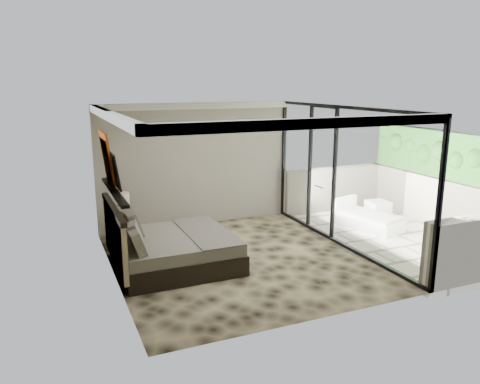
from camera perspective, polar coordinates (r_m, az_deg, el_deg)
name	(u,v)px	position (r m, az deg, el deg)	size (l,w,h in m)	color
floor	(239,260)	(8.84, -0.14, -8.27)	(5.00, 5.00, 0.00)	black
ceiling	(239,109)	(8.23, -0.15, 10.11)	(4.50, 5.00, 0.02)	silver
back_wall	(196,165)	(10.72, -5.36, 3.30)	(4.50, 0.02, 2.80)	gray
left_wall	(112,199)	(7.85, -15.38, -0.80)	(0.02, 5.00, 2.80)	gray
glass_wall	(343,177)	(9.51, 12.44, 1.77)	(0.08, 5.00, 2.80)	white
terrace_slab	(397,237)	(10.80, 18.59, -5.27)	(3.00, 5.00, 0.12)	beige
parapet_far	(446,204)	(11.56, 23.84, -1.37)	(0.30, 5.00, 1.10)	beige
foliage_hedge	(451,156)	(11.35, 24.36, 4.01)	(0.36, 4.60, 1.10)	#307123
picture_ledge	(114,191)	(7.93, -15.10, 0.10)	(0.12, 2.20, 0.05)	black
bed	(170,248)	(8.52, -8.58, -6.79)	(2.11, 2.04, 1.17)	black
nightstand	(120,233)	(9.79, -14.39, -4.85)	(0.54, 0.54, 0.54)	black
table_lamp	(121,203)	(9.61, -14.26, -1.30)	(0.32, 0.32, 0.59)	black
abstract_canvas	(107,158)	(8.35, -15.92, 4.02)	(0.04, 0.90, 0.90)	red
framed_print	(115,171)	(7.88, -14.96, 2.44)	(0.03, 0.50, 0.60)	black
ottoman	(378,211)	(11.68, 16.44, -2.21)	(0.48, 0.48, 0.48)	silver
lounger	(367,219)	(11.08, 15.18, -3.25)	(1.11, 1.65, 0.59)	white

